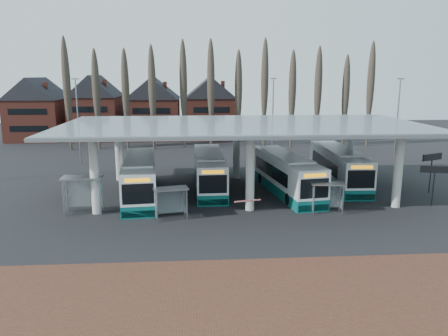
{
  "coord_description": "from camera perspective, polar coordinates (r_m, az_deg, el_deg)",
  "views": [
    {
      "loc": [
        -4.39,
        -30.67,
        10.59
      ],
      "look_at": [
        -1.74,
        7.0,
        2.49
      ],
      "focal_mm": 35.0,
      "sensor_mm": 36.0,
      "label": 1
    }
  ],
  "objects": [
    {
      "name": "station_canopy",
      "position": [
        39.23,
        2.44,
        4.91
      ],
      "size": [
        32.0,
        16.0,
        6.34
      ],
      "color": "beige",
      "rests_on": "ground"
    },
    {
      "name": "poplar_row",
      "position": [
        63.85,
        -0.08,
        10.48
      ],
      "size": [
        45.1,
        1.1,
        14.5
      ],
      "color": "#473D33",
      "rests_on": "ground"
    },
    {
      "name": "lamp_post_c",
      "position": [
        56.48,
        21.7,
        5.92
      ],
      "size": [
        0.8,
        0.16,
        10.17
      ],
      "color": "slate",
      "rests_on": "ground"
    },
    {
      "name": "info_sign_0",
      "position": [
        39.36,
        25.82,
        -0.54
      ],
      "size": [
        2.22,
        0.59,
        3.34
      ],
      "rotation": [
        0.0,
        0.0,
        -0.21
      ],
      "color": "black",
      "rests_on": "ground"
    },
    {
      "name": "brick_strip",
      "position": [
        21.91,
        8.42,
        -16.9
      ],
      "size": [
        70.0,
        10.0,
        0.03
      ],
      "primitive_type": "cube",
      "color": "brown",
      "rests_on": "ground"
    },
    {
      "name": "ground",
      "position": [
        32.75,
        3.93,
        -6.79
      ],
      "size": [
        140.0,
        140.0,
        0.0
      ],
      "primitive_type": "plane",
      "color": "black",
      "rests_on": "ground"
    },
    {
      "name": "bus_0",
      "position": [
        39.2,
        -10.95,
        -1.31
      ],
      "size": [
        3.91,
        12.77,
        3.49
      ],
      "rotation": [
        0.0,
        0.0,
        0.1
      ],
      "color": "silver",
      "rests_on": "ground"
    },
    {
      "name": "lamp_post_a",
      "position": [
        54.66,
        -18.52,
        5.97
      ],
      "size": [
        0.8,
        0.16,
        10.17
      ],
      "color": "slate",
      "rests_on": "ground"
    },
    {
      "name": "bus_3",
      "position": [
        44.54,
        14.71,
        0.13
      ],
      "size": [
        3.02,
        12.67,
        3.5
      ],
      "rotation": [
        0.0,
        0.0,
        -0.03
      ],
      "color": "silver",
      "rests_on": "ground"
    },
    {
      "name": "info_sign_1",
      "position": [
        43.52,
        25.53,
        0.95
      ],
      "size": [
        2.3,
        1.11,
        3.65
      ],
      "rotation": [
        0.0,
        0.0,
        0.41
      ],
      "color": "black",
      "rests_on": "ground"
    },
    {
      "name": "barrier",
      "position": [
        34.35,
        3.07,
        -4.39
      ],
      "size": [
        2.14,
        0.85,
        1.09
      ],
      "rotation": [
        0.0,
        0.0,
        0.25
      ],
      "color": "black",
      "rests_on": "ground"
    },
    {
      "name": "shelter_0",
      "position": [
        35.57,
        -17.89,
        -2.28
      ],
      "size": [
        3.21,
        1.72,
        2.91
      ],
      "rotation": [
        0.0,
        0.0,
        0.05
      ],
      "color": "gray",
      "rests_on": "ground"
    },
    {
      "name": "townhouse_row",
      "position": [
        75.68,
        -12.78,
        8.29
      ],
      "size": [
        36.8,
        10.3,
        12.25
      ],
      "color": "brown",
      "rests_on": "ground"
    },
    {
      "name": "lamp_post_b",
      "position": [
        57.86,
        6.39,
        6.82
      ],
      "size": [
        0.8,
        0.16,
        10.17
      ],
      "color": "slate",
      "rests_on": "ground"
    },
    {
      "name": "shelter_1",
      "position": [
        32.81,
        -7.0,
        -3.65
      ],
      "size": [
        2.77,
        1.78,
        2.38
      ],
      "rotation": [
        0.0,
        0.0,
        0.21
      ],
      "color": "gray",
      "rests_on": "ground"
    },
    {
      "name": "shelter_2",
      "position": [
        34.92,
        13.31,
        -2.89
      ],
      "size": [
        2.7,
        1.54,
        2.4
      ],
      "rotation": [
        0.0,
        0.0,
        -0.1
      ],
      "color": "gray",
      "rests_on": "ground"
    },
    {
      "name": "bus_1",
      "position": [
        41.48,
        -1.93,
        -0.41
      ],
      "size": [
        2.75,
        12.26,
        3.4
      ],
      "rotation": [
        0.0,
        0.0,
        0.01
      ],
      "color": "silver",
      "rests_on": "ground"
    },
    {
      "name": "bus_2",
      "position": [
        40.34,
        8.04,
        -0.82
      ],
      "size": [
        4.52,
        12.87,
        3.5
      ],
      "rotation": [
        0.0,
        0.0,
        0.15
      ],
      "color": "silver",
      "rests_on": "ground"
    }
  ]
}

